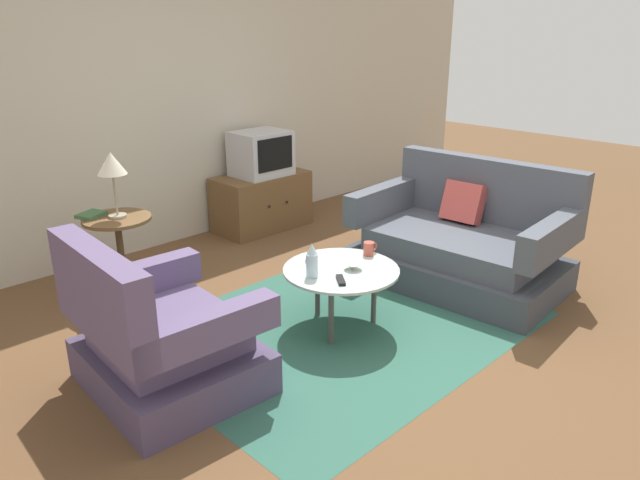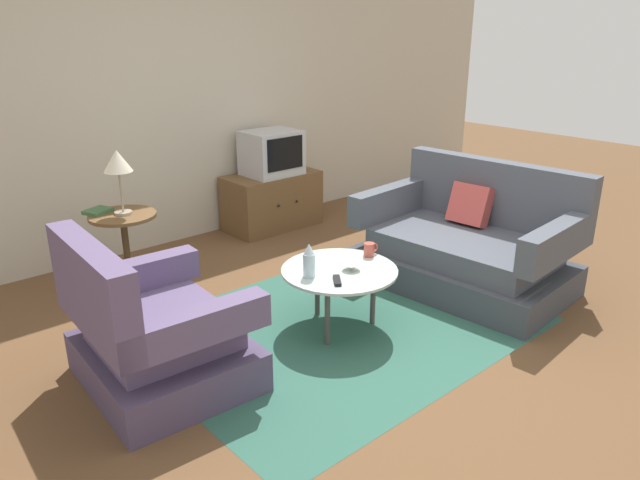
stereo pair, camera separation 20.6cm
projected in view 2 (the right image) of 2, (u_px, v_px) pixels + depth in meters
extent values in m
plane|color=brown|center=(356.00, 333.00, 4.00)|extent=(16.00, 16.00, 0.00)
cube|color=#BCB29E|center=(161.00, 94.00, 5.27)|extent=(9.00, 0.12, 2.70)
cube|color=#2D5B4C|center=(339.00, 327.00, 4.08)|extent=(2.50, 1.94, 0.00)
cube|color=#4B3E5C|center=(166.00, 361.00, 3.44)|extent=(0.89, 1.01, 0.24)
cube|color=#5B4C70|center=(163.00, 329.00, 3.37)|extent=(0.74, 0.72, 0.18)
cube|color=#5B4C70|center=(93.00, 291.00, 3.05)|extent=(0.20, 0.97, 0.49)
cube|color=#5B4C70|center=(194.00, 328.00, 3.01)|extent=(0.84, 0.19, 0.18)
cube|color=#5B4C70|center=(132.00, 276.00, 3.61)|extent=(0.84, 0.19, 0.18)
cube|color=#3E424B|center=(462.00, 271.00, 4.68)|extent=(1.09, 1.63, 0.24)
cube|color=#4C515B|center=(464.00, 246.00, 4.61)|extent=(0.92, 1.34, 0.18)
cube|color=#4C515B|center=(495.00, 192.00, 4.77)|extent=(0.26, 1.56, 0.51)
cube|color=#4C515B|center=(392.00, 201.00, 4.99)|extent=(0.98, 0.21, 0.26)
cube|color=#4C515B|center=(558.00, 242.00, 4.07)|extent=(0.98, 0.21, 0.26)
cube|color=#C64C47|center=(470.00, 205.00, 4.78)|extent=(0.24, 0.33, 0.34)
cylinder|color=#B2C6C1|center=(339.00, 270.00, 3.93)|extent=(0.77, 0.77, 0.02)
cylinder|color=#4C4742|center=(317.00, 288.00, 4.18)|extent=(0.04, 0.04, 0.41)
cylinder|color=#4C4742|center=(327.00, 315.00, 3.80)|extent=(0.04, 0.04, 0.41)
cylinder|color=#4C4742|center=(373.00, 296.00, 4.06)|extent=(0.04, 0.04, 0.41)
cylinder|color=brown|center=(122.00, 216.00, 4.42)|extent=(0.49, 0.49, 0.02)
cylinder|color=#47311C|center=(127.00, 255.00, 4.52)|extent=(0.05, 0.05, 0.60)
cylinder|color=#47311C|center=(131.00, 289.00, 4.62)|extent=(0.27, 0.27, 0.02)
cube|color=brown|center=(272.00, 201.00, 5.97)|extent=(0.93, 0.49, 0.55)
sphere|color=black|center=(279.00, 206.00, 5.71)|extent=(0.02, 0.02, 0.02)
sphere|color=black|center=(297.00, 201.00, 5.85)|extent=(0.02, 0.02, 0.02)
cube|color=#B7B7BC|center=(271.00, 153.00, 5.80)|extent=(0.52, 0.42, 0.43)
cube|color=black|center=(285.00, 154.00, 5.64)|extent=(0.42, 0.01, 0.31)
cylinder|color=#9E937A|center=(123.00, 213.00, 4.41)|extent=(0.13, 0.13, 0.02)
cylinder|color=#9E937A|center=(121.00, 192.00, 4.35)|extent=(0.02, 0.02, 0.30)
cone|color=beige|center=(117.00, 161.00, 4.27)|extent=(0.21, 0.21, 0.16)
cylinder|color=silver|center=(309.00, 265.00, 3.79)|extent=(0.08, 0.08, 0.15)
cone|color=silver|center=(309.00, 249.00, 3.75)|extent=(0.07, 0.07, 0.07)
cylinder|color=#B74C3D|center=(369.00, 250.00, 4.13)|extent=(0.07, 0.07, 0.10)
torus|color=#B74C3D|center=(374.00, 248.00, 4.16)|extent=(0.07, 0.01, 0.07)
cone|color=silver|center=(352.00, 267.00, 3.91)|extent=(0.12, 0.12, 0.04)
cube|color=black|center=(337.00, 281.00, 3.73)|extent=(0.12, 0.14, 0.02)
cube|color=#B2B2B7|center=(309.00, 264.00, 3.99)|extent=(0.12, 0.15, 0.02)
cube|color=#3D663D|center=(98.00, 211.00, 4.44)|extent=(0.23, 0.20, 0.03)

